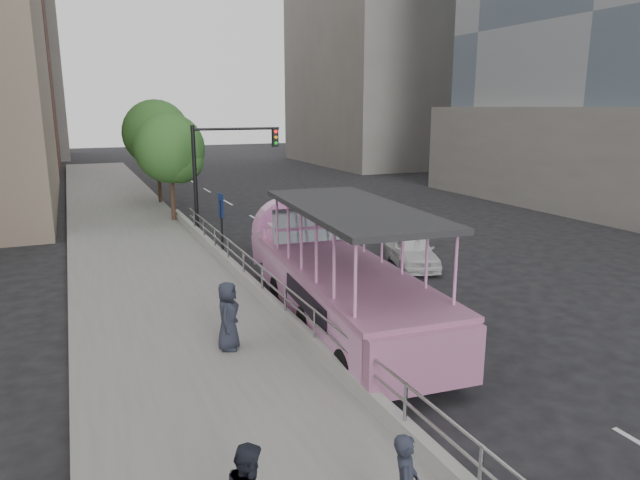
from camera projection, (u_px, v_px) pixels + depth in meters
ground at (386, 317)px, 16.63m from camera, size 160.00×160.00×0.00m
sidewalk at (141, 253)px, 23.28m from camera, size 5.50×80.00×0.30m
kerb_wall at (263, 295)px, 17.09m from camera, size 0.24×30.00×0.36m
guardrail at (262, 274)px, 16.94m from camera, size 0.07×22.00×0.71m
duck_boat at (332, 275)px, 16.20m from camera, size 3.41×10.82×3.54m
car at (412, 250)px, 21.82m from camera, size 2.55×4.01×1.27m
pedestrian_far at (228, 316)px, 13.53m from camera, size 0.86×0.97×1.67m
parking_sign at (222, 221)px, 21.59m from camera, size 0.09×0.64×2.83m
traffic_signal at (220, 162)px, 26.33m from camera, size 4.20×0.32×5.20m
street_tree_near at (172, 151)px, 28.69m from camera, size 3.52×3.52×5.72m
street_tree_far at (158, 136)px, 34.02m from camera, size 3.97×3.97×6.45m
midrise_stone_a at (404, 11)px, 60.61m from camera, size 20.00×20.00×32.00m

